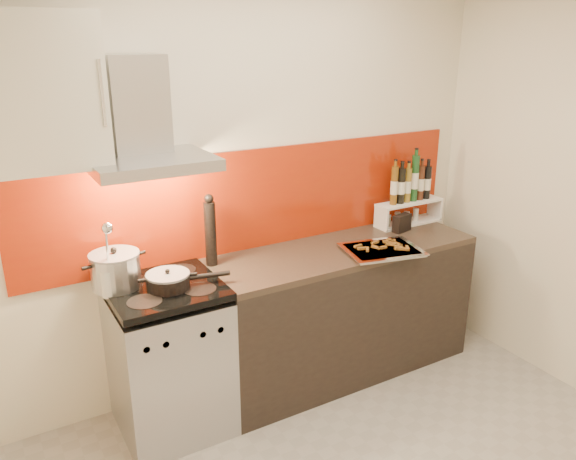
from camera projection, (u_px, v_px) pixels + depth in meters
back_wall at (252, 187)px, 3.51m from camera, size 3.40×0.02×2.60m
backsplash at (260, 199)px, 3.55m from camera, size 3.00×0.02×0.64m
range_stove at (170, 360)px, 3.21m from camera, size 0.60×0.60×0.91m
counter at (341, 309)px, 3.78m from camera, size 1.80×0.60×0.90m
range_hood at (143, 129)px, 2.90m from camera, size 0.62×0.50×0.61m
upper_cabinet at (22, 93)px, 2.56m from camera, size 0.70×0.35×0.72m
stock_pot at (116, 270)px, 3.01m from camera, size 0.27×0.27×0.23m
saute_pan at (170, 280)px, 3.02m from camera, size 0.45×0.24×0.11m
utensil_jar at (109, 274)px, 2.91m from camera, size 0.09×0.13×0.42m
pepper_mill at (210, 231)px, 3.29m from camera, size 0.07×0.07×0.44m
step_shelf at (410, 196)px, 4.02m from camera, size 0.53×0.14×0.50m
caddy_box at (402, 223)px, 3.91m from camera, size 0.15×0.09×0.12m
baking_tray at (382, 249)px, 3.55m from camera, size 0.54×0.46×0.03m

